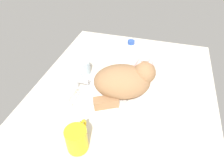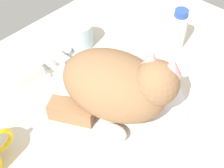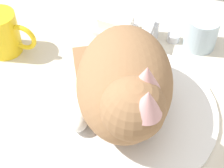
{
  "view_description": "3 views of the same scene",
  "coord_description": "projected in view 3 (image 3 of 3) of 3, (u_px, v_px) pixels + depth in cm",
  "views": [
    {
      "loc": [
        -62.49,
        -13.09,
        62.42
      ],
      "look_at": [
        -1.95,
        3.87,
        7.6
      ],
      "focal_mm": 31.71,
      "sensor_mm": 36.0,
      "label": 1
    },
    {
      "loc": [
        -33.03,
        -29.82,
        56.73
      ],
      "look_at": [
        0.39,
        0.77,
        7.54
      ],
      "focal_mm": 48.55,
      "sensor_mm": 36.0,
      "label": 2
    },
    {
      "loc": [
        9.49,
        -38.03,
        50.66
      ],
      "look_at": [
        -2.08,
        -0.5,
        7.15
      ],
      "focal_mm": 54.7,
      "sensor_mm": 36.0,
      "label": 3
    }
  ],
  "objects": [
    {
      "name": "ground_plane",
      "position": [
        123.0,
        115.0,
        0.65
      ],
      "size": [
        110.0,
        82.5,
        3.0
      ],
      "primitive_type": "cube",
      "color": "beige"
    },
    {
      "name": "sink_basin",
      "position": [
        123.0,
        108.0,
        0.63
      ],
      "size": [
        34.79,
        34.79,
        1.03
      ],
      "primitive_type": "cylinder",
      "color": "white",
      "rests_on": "ground_plane"
    },
    {
      "name": "faucet",
      "position": [
        150.0,
        30.0,
        0.76
      ],
      "size": [
        13.33,
        8.82,
        5.92
      ],
      "color": "silver",
      "rests_on": "ground_plane"
    },
    {
      "name": "cat",
      "position": [
        124.0,
        84.0,
        0.56
      ],
      "size": [
        23.98,
        28.09,
        17.38
      ],
      "color": "#936B47",
      "rests_on": "sink_basin"
    },
    {
      "name": "coffee_mug",
      "position": [
        3.0,
        33.0,
        0.72
      ],
      "size": [
        11.76,
        7.45,
        9.33
      ],
      "color": "yellow",
      "rests_on": "ground_plane"
    },
    {
      "name": "rinse_cup",
      "position": [
        201.0,
        33.0,
        0.73
      ],
      "size": [
        6.96,
        6.96,
        7.14
      ],
      "color": "silver",
      "rests_on": "ground_plane"
    },
    {
      "name": "soap_dish",
      "position": [
        116.0,
        29.0,
        0.79
      ],
      "size": [
        9.0,
        6.4,
        1.2
      ],
      "primitive_type": "cube",
      "color": "white",
      "rests_on": "ground_plane"
    },
    {
      "name": "soap_bar",
      "position": [
        116.0,
        23.0,
        0.78
      ],
      "size": [
        7.67,
        5.12,
        2.59
      ],
      "primitive_type": "cube",
      "rotation": [
        0.0,
        0.0,
        -0.1
      ],
      "color": "white",
      "rests_on": "soap_dish"
    }
  ]
}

